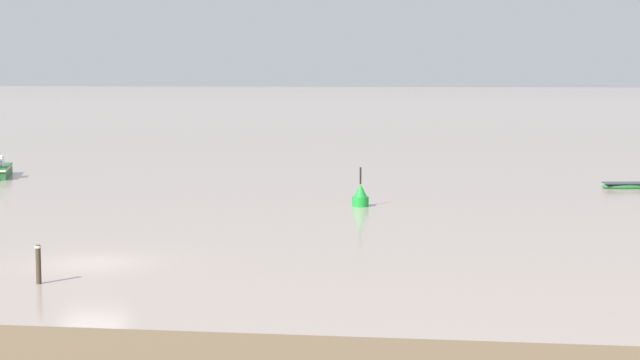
# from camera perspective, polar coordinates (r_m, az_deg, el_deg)

# --- Properties ---
(ground_plane) EXTENTS (800.00, 800.00, 0.00)m
(ground_plane) POSITION_cam_1_polar(r_m,az_deg,el_deg) (40.93, -12.32, -4.45)
(ground_plane) COLOR gray
(rowboat_moored_2) EXTENTS (3.29, 1.61, 0.50)m
(rowboat_moored_2) POSITION_cam_1_polar(r_m,az_deg,el_deg) (67.74, 16.40, -0.31)
(rowboat_moored_2) COLOR #23602D
(rowboat_moored_2) RESTS_ON ground
(channel_buoy) EXTENTS (0.90, 0.90, 2.30)m
(channel_buoy) POSITION_cam_1_polar(r_m,az_deg,el_deg) (56.31, 2.22, -0.99)
(channel_buoy) COLOR #198C2D
(channel_buoy) RESTS_ON ground
(mooring_post_left) EXTENTS (0.22, 0.22, 1.50)m
(mooring_post_left) POSITION_cam_1_polar(r_m,az_deg,el_deg) (37.34, -15.11, -4.51)
(mooring_post_left) COLOR #3D3323
(mooring_post_left) RESTS_ON ground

